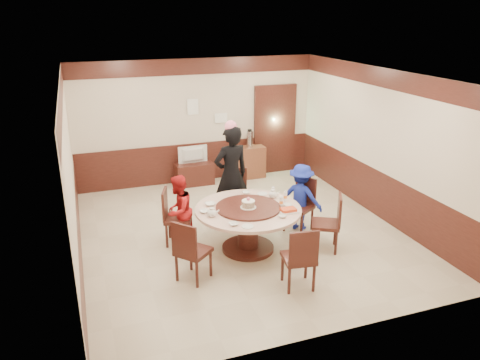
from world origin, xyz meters
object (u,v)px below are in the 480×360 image
object	(u,v)px
birthday_cake	(248,204)
side_cabinet	(248,162)
tv_stand	(194,174)
person_standing	(231,175)
television	(194,155)
person_blue	(301,197)
person_red	(179,211)
thermos	(250,139)
banquet_table	(248,220)
shrimp_platter	(288,210)

from	to	relation	value
birthday_cake	side_cabinet	xyz separation A→B (m)	(1.26, 3.44, -0.47)
side_cabinet	tv_stand	bearing A→B (deg)	-178.69
person_standing	birthday_cake	size ratio (longest dim) A/B	7.18
birthday_cake	tv_stand	size ratio (longest dim) A/B	0.30
person_standing	birthday_cake	xyz separation A→B (m)	(-0.11, -1.19, -0.09)
person_standing	birthday_cake	distance (m)	1.20
television	birthday_cake	bearing A→B (deg)	87.88
side_cabinet	person_blue	bearing A→B (deg)	-91.39
person_red	side_cabinet	distance (m)	3.62
person_blue	thermos	bearing A→B (deg)	-45.88
banquet_table	television	world-z (taller)	television
person_red	birthday_cake	distance (m)	1.21
tv_stand	person_blue	bearing A→B (deg)	-66.97
birthday_cake	thermos	size ratio (longest dim) A/B	0.68
person_red	television	bearing A→B (deg)	-159.93
person_standing	person_blue	distance (m)	1.33
banquet_table	tv_stand	size ratio (longest dim) A/B	2.04
person_standing	side_cabinet	xyz separation A→B (m)	(1.16, 2.25, -0.55)
birthday_cake	side_cabinet	bearing A→B (deg)	69.83
person_blue	tv_stand	xyz separation A→B (m)	(-1.24, 2.92, -0.36)
banquet_table	television	size ratio (longest dim) A/B	2.55
television	person_blue	bearing A→B (deg)	110.06
television	side_cabinet	xyz separation A→B (m)	(1.31, 0.03, -0.32)
person_standing	shrimp_platter	distance (m)	1.58
person_blue	television	world-z (taller)	person_blue
birthday_cake	shrimp_platter	bearing A→B (deg)	-29.42
banquet_table	birthday_cake	bearing A→B (deg)	-110.26
person_standing	tv_stand	world-z (taller)	person_standing
television	thermos	world-z (taller)	thermos
tv_stand	banquet_table	bearing A→B (deg)	-88.90
person_standing	side_cabinet	distance (m)	2.59
person_standing	tv_stand	distance (m)	2.33
birthday_cake	television	size ratio (longest dim) A/B	0.38
television	person_standing	bearing A→B (deg)	91.06
banquet_table	person_standing	bearing A→B (deg)	85.45
person_standing	person_red	distance (m)	1.29
thermos	tv_stand	bearing A→B (deg)	-178.74
television	thermos	xyz separation A→B (m)	(1.36, 0.03, 0.24)
banquet_table	shrimp_platter	size ratio (longest dim) A/B	5.77
side_cabinet	television	bearing A→B (deg)	-178.69
banquet_table	shrimp_platter	xyz separation A→B (m)	(0.55, -0.36, 0.24)
person_red	birthday_cake	size ratio (longest dim) A/B	4.73
person_standing	person_red	size ratio (longest dim) A/B	1.52
tv_stand	television	xyz separation A→B (m)	(0.00, 0.00, 0.45)
person_blue	thermos	world-z (taller)	person_blue
person_blue	tv_stand	bearing A→B (deg)	-20.47
person_red	side_cabinet	size ratio (longest dim) A/B	1.53
thermos	side_cabinet	bearing A→B (deg)	180.00
tv_stand	thermos	world-z (taller)	thermos
person_blue	shrimp_platter	distance (m)	1.03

